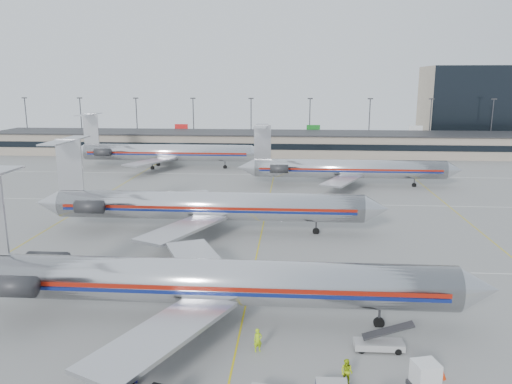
# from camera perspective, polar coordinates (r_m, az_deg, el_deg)

# --- Properties ---
(ground) EXTENTS (260.00, 260.00, 0.00)m
(ground) POSITION_cam_1_polar(r_m,az_deg,el_deg) (47.04, -1.21, -12.94)
(ground) COLOR gray
(ground) RESTS_ON ground
(apron_markings) EXTENTS (160.00, 0.15, 0.02)m
(apron_markings) POSITION_cam_1_polar(r_m,az_deg,el_deg) (56.19, -0.22, -8.55)
(apron_markings) COLOR silver
(apron_markings) RESTS_ON ground
(terminal) EXTENTS (162.00, 17.00, 6.25)m
(terminal) POSITION_cam_1_polar(r_m,az_deg,el_deg) (141.33, 2.61, 5.59)
(terminal) COLOR gray
(terminal) RESTS_ON ground
(light_mast_row) EXTENTS (163.60, 0.40, 15.28)m
(light_mast_row) POSITION_cam_1_polar(r_m,az_deg,el_deg) (154.75, 2.79, 8.21)
(light_mast_row) COLOR #38383D
(light_mast_row) RESTS_ON ground
(distant_building) EXTENTS (30.00, 20.00, 25.00)m
(distant_building) POSITION_cam_1_polar(r_m,az_deg,el_deg) (179.98, 23.36, 9.08)
(distant_building) COLOR tan
(distant_building) RESTS_ON ground
(jet_foreground) EXTENTS (48.41, 28.50, 12.67)m
(jet_foreground) POSITION_cam_1_polar(r_m,az_deg,el_deg) (43.35, -6.85, -10.00)
(jet_foreground) COLOR silver
(jet_foreground) RESTS_ON ground
(jet_second_row) EXTENTS (48.60, 28.62, 12.72)m
(jet_second_row) POSITION_cam_1_polar(r_m,az_deg,el_deg) (68.40, -6.20, -1.53)
(jet_second_row) COLOR silver
(jet_second_row) RESTS_ON ground
(jet_third_row) EXTENTS (43.78, 26.93, 11.97)m
(jet_third_row) POSITION_cam_1_polar(r_m,az_deg,el_deg) (99.59, 10.06, 2.66)
(jet_third_row) COLOR silver
(jet_third_row) RESTS_ON ground
(jet_back_row) EXTENTS (47.11, 28.98, 12.88)m
(jet_back_row) POSITION_cam_1_polar(r_m,az_deg,el_deg) (120.86, -10.52, 4.49)
(jet_back_row) COLOR silver
(jet_back_row) RESTS_ON ground
(tug_left) EXTENTS (2.56, 1.75, 1.90)m
(tug_left) POSITION_cam_1_polar(r_m,az_deg,el_deg) (37.28, -15.53, -19.26)
(tug_left) COLOR #0A0935
(tug_left) RESTS_ON ground
(uld_container) EXTENTS (2.28, 2.06, 2.03)m
(uld_container) POSITION_cam_1_polar(r_m,az_deg,el_deg) (37.18, 18.79, -19.30)
(uld_container) COLOR #2D2D30
(uld_container) RESTS_ON ground
(belt_loader) EXTENTS (4.46, 1.45, 2.35)m
(belt_loader) POSITION_cam_1_polar(r_m,az_deg,el_deg) (41.06, 14.00, -16.38)
(belt_loader) COLOR #A1A1A1
(belt_loader) RESTS_ON ground
(ramp_worker_near) EXTENTS (0.80, 0.67, 1.86)m
(ramp_worker_near) POSITION_cam_1_polar(r_m,az_deg,el_deg) (39.66, 0.21, -16.59)
(ramp_worker_near) COLOR #AEE015
(ramp_worker_near) RESTS_ON ground
(ramp_worker_far) EXTENTS (1.13, 1.08, 1.85)m
(ramp_worker_far) POSITION_cam_1_polar(r_m,az_deg,el_deg) (36.53, 10.33, -19.59)
(ramp_worker_far) COLOR #ACCD13
(ramp_worker_far) RESTS_ON ground
(cone_right) EXTENTS (0.56, 0.56, 0.62)m
(cone_right) POSITION_cam_1_polar(r_m,az_deg,el_deg) (39.11, 20.59, -18.96)
(cone_right) COLOR red
(cone_right) RESTS_ON ground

